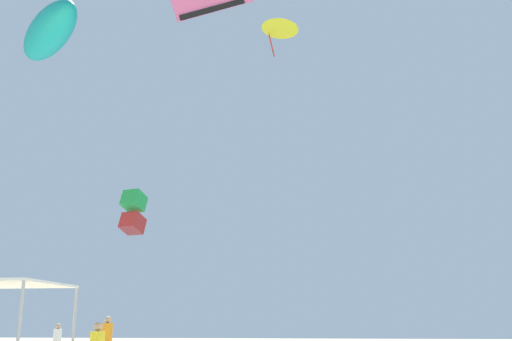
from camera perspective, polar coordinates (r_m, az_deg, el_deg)
person_near_tent at (r=28.77m, az=-18.99°, el=-15.36°), size 0.37×0.37×1.58m
person_central at (r=25.57m, az=-14.47°, el=-15.45°), size 0.44×0.50×1.87m
kite_inflatable_teal at (r=33.92m, az=-19.69°, el=12.75°), size 6.43×6.60×2.72m
kite_parafoil_pink at (r=33.44m, az=-4.31°, el=16.41°), size 4.53×1.73×2.84m
kite_delta_yellow at (r=45.96m, az=2.40°, el=14.03°), size 4.07×4.06×2.44m
kite_box_green at (r=44.65m, az=-12.00°, el=-4.03°), size 1.81×2.04×3.36m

